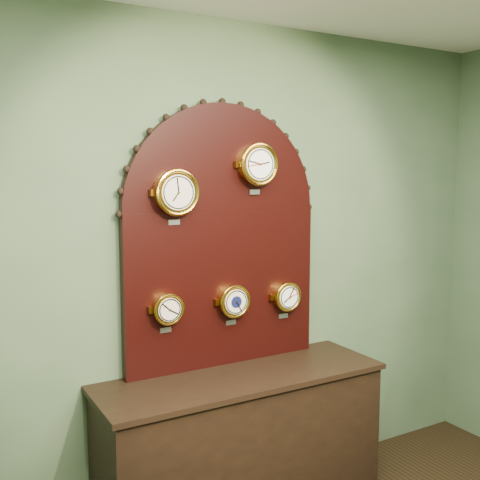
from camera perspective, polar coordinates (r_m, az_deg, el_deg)
wall_back at (r=3.36m, az=-2.12°, el=-2.60°), size 4.00×0.00×4.00m
shop_counter at (r=3.45m, az=0.18°, el=-19.91°), size 1.60×0.50×0.80m
display_board at (r=3.28m, az=-1.73°, el=1.16°), size 1.26×0.06×1.53m
roman_clock at (r=3.07m, az=-6.35°, el=4.72°), size 0.25×0.08×0.30m
arabic_clock at (r=3.30m, az=1.77°, el=7.51°), size 0.25×0.08×0.30m
hygrometer at (r=3.14m, az=-7.21°, el=-6.78°), size 0.17×0.08×0.23m
barometer at (r=3.31m, az=-0.65°, el=-6.06°), size 0.19×0.08×0.25m
tide_clock at (r=3.50m, az=4.62°, el=-5.60°), size 0.18×0.08×0.23m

